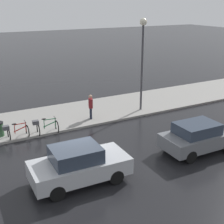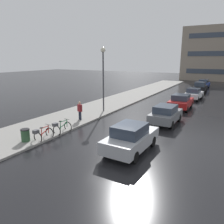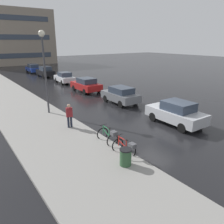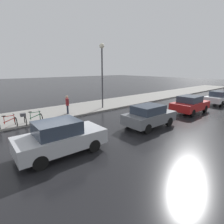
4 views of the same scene
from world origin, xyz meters
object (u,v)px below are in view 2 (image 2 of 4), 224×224
car_red (181,102)px  trash_bin (25,136)px  pedestrian (80,110)px  car_white (194,94)px  bicycle_second (61,127)px  car_blue (204,84)px  streetlamp (103,68)px  car_silver (131,138)px  car_grey (166,114)px  car_black (200,87)px  bicycle_nearest (42,134)px

car_red → trash_bin: car_red is taller
pedestrian → car_white: bearing=66.6°
bicycle_second → trash_bin: 2.53m
car_blue → streetlamp: bearing=-104.6°
car_blue → trash_bin: 34.14m
bicycle_second → trash_bin: size_ratio=1.52×
car_silver → streetlamp: 10.30m
bicycle_second → car_red: (5.62, 12.32, 0.28)m
car_white → car_blue: (-0.37, 12.49, 0.05)m
car_red → pedestrian: pedestrian is taller
car_silver → car_grey: car_silver is taller
car_silver → car_black: size_ratio=1.05×
car_grey → car_white: 12.47m
car_white → car_black: 6.79m
bicycle_second → streetlamp: (-0.79, 7.06, 3.89)m
car_black → trash_bin: 28.59m
car_silver → car_black: car_black is taller
car_grey → car_blue: size_ratio=0.97×
car_blue → trash_bin: bearing=-100.6°
bicycle_nearest → car_silver: car_silver is taller
bicycle_nearest → car_red: (5.74, 13.95, 0.30)m
streetlamp → car_grey: bearing=-7.7°
car_white → car_red: bearing=-92.3°
car_silver → car_grey: (0.20, 6.42, -0.02)m
car_grey → pedestrian: bearing=-155.8°
car_white → trash_bin: 22.09m
bicycle_nearest → pedestrian: bearing=97.9°
car_black → streetlamp: 19.81m
bicycle_nearest → car_black: size_ratio=0.34×
bicycle_second → car_black: bearing=77.4°
streetlamp → car_blue: bearing=75.4°
bicycle_nearest → car_grey: bearing=53.1°
car_grey → bicycle_nearest: bearing=-126.9°
car_red → streetlamp: bearing=-140.6°
car_silver → streetlamp: streetlamp is taller
car_silver → car_red: size_ratio=1.04×
car_grey → car_blue: (-0.24, 24.96, 0.00)m
car_red → car_black: bearing=89.7°
car_silver → car_grey: bearing=88.2°
pedestrian → car_blue: bearing=77.3°
bicycle_nearest → car_silver: 5.85m
car_red → car_blue: size_ratio=1.01×
bicycle_second → pedestrian: (-0.80, 3.25, 0.47)m
pedestrian → streetlamp: (0.01, 3.81, 3.42)m
car_silver → bicycle_second: bearing=177.6°
car_silver → car_white: 18.89m
car_silver → trash_bin: car_silver is taller
bicycle_nearest → pedestrian: (-0.68, 4.89, 0.48)m
car_grey → pedestrian: size_ratio=2.23×
bicycle_nearest → streetlamp: bearing=94.4°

